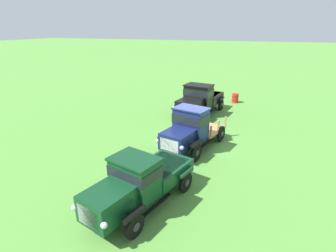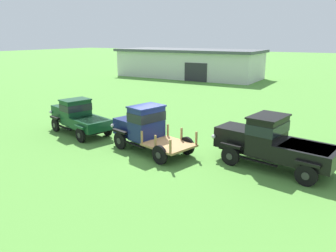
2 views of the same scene
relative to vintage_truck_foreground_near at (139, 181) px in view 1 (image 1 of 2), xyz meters
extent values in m
plane|color=#518E38|center=(6.04, -0.45, -1.06)|extent=(240.00, 240.00, 0.00)
cylinder|color=black|center=(-1.45, -0.53, -0.64)|extent=(0.84, 0.35, 0.83)
cylinder|color=#2D2D2D|center=(-1.47, -0.61, -0.64)|extent=(0.29, 0.10, 0.29)
cylinder|color=black|center=(-0.98, 1.18, -0.64)|extent=(0.84, 0.35, 0.83)
cylinder|color=#2D2D2D|center=(-0.96, 1.27, -0.64)|extent=(0.29, 0.10, 0.29)
cylinder|color=black|center=(1.48, -1.32, -0.64)|extent=(0.84, 0.35, 0.83)
cylinder|color=#2D2D2D|center=(1.46, -1.40, -0.64)|extent=(0.29, 0.10, 0.29)
cylinder|color=black|center=(1.94, 0.39, -0.64)|extent=(0.84, 0.35, 0.83)
cylinder|color=#2D2D2D|center=(1.96, 0.48, -0.64)|extent=(0.29, 0.10, 0.29)
cube|color=black|center=(0.13, -0.03, -0.56)|extent=(4.50, 2.09, 0.12)
cube|color=#0F381E|center=(-1.44, 0.39, -0.04)|extent=(1.81, 1.60, 0.92)
cube|color=silver|center=(-2.15, 0.58, -0.09)|extent=(0.31, 0.96, 0.69)
sphere|color=silver|center=(-2.33, -0.06, -0.02)|extent=(0.20, 0.20, 0.20)
sphere|color=silver|center=(-1.99, 1.22, -0.02)|extent=(0.20, 0.20, 0.20)
cube|color=black|center=(-1.45, -0.53, -0.18)|extent=(0.97, 0.44, 0.12)
cube|color=black|center=(-0.98, 1.18, -0.18)|extent=(0.97, 0.44, 0.12)
cube|color=#0F381E|center=(-0.17, 0.05, 0.22)|extent=(1.46, 1.79, 1.43)
cube|color=black|center=(-0.17, 0.05, 0.54)|extent=(1.51, 1.84, 0.40)
cube|color=#0F381E|center=(-0.17, 0.05, 0.97)|extent=(1.59, 1.89, 0.08)
cube|color=black|center=(-0.29, -0.82, -0.58)|extent=(1.51, 0.53, 0.05)
cube|color=black|center=(0.16, 0.85, -0.58)|extent=(1.51, 0.53, 0.05)
cube|color=#0F381E|center=(1.40, -0.38, -0.21)|extent=(2.50, 2.13, 0.57)
cube|color=black|center=(1.40, -0.38, 0.04)|extent=(2.10, 1.81, 0.06)
cube|color=#0F381E|center=(1.48, -1.32, -0.18)|extent=(0.93, 0.43, 0.12)
cube|color=#0F381E|center=(1.94, 0.39, -0.18)|extent=(0.93, 0.43, 0.12)
cylinder|color=black|center=(4.09, -1.07, -0.60)|extent=(0.92, 0.36, 0.91)
cylinder|color=#2D2D2D|center=(4.07, -1.16, -0.60)|extent=(0.32, 0.11, 0.32)
cylinder|color=black|center=(4.55, 0.74, -0.60)|extent=(0.92, 0.36, 0.91)
cylinder|color=#2D2D2D|center=(4.57, 0.82, -0.60)|extent=(0.32, 0.11, 0.32)
cylinder|color=black|center=(7.01, -1.82, -0.60)|extent=(0.92, 0.36, 0.91)
cylinder|color=#2D2D2D|center=(6.99, -1.90, -0.60)|extent=(0.32, 0.11, 0.32)
cylinder|color=black|center=(7.47, -0.01, -0.60)|extent=(0.92, 0.36, 0.91)
cylinder|color=#2D2D2D|center=(7.49, 0.08, -0.60)|extent=(0.32, 0.11, 0.32)
cube|color=black|center=(5.67, -0.51, -0.52)|extent=(4.48, 2.07, 0.12)
cube|color=#141E51|center=(4.10, -0.11, -0.03)|extent=(1.78, 1.64, 0.85)
cube|color=silver|center=(3.40, 0.07, -0.08)|extent=(0.31, 1.01, 0.64)
sphere|color=silver|center=(3.22, -0.61, -0.01)|extent=(0.20, 0.20, 0.20)
sphere|color=silver|center=(3.57, 0.75, -0.01)|extent=(0.20, 0.20, 0.20)
cube|color=black|center=(4.09, -1.07, -0.10)|extent=(1.06, 0.45, 0.12)
cube|color=black|center=(4.55, 0.74, -0.10)|extent=(1.06, 0.45, 0.12)
cube|color=#141E51|center=(5.36, -0.43, 0.37)|extent=(1.46, 1.86, 1.66)
cube|color=black|center=(5.36, -0.43, 0.75)|extent=(1.51, 1.91, 0.47)
cube|color=#141E51|center=(5.36, -0.43, 1.24)|extent=(1.58, 1.96, 0.08)
cube|color=black|center=(5.24, -1.35, -0.54)|extent=(1.50, 0.51, 0.05)
cube|color=black|center=(5.69, 0.43, -0.54)|extent=(1.50, 0.51, 0.05)
cube|color=#9E7547|center=(6.93, -0.83, -0.41)|extent=(2.55, 2.34, 0.10)
cube|color=#9E7547|center=(5.77, -1.45, -0.05)|extent=(0.10, 0.10, 0.62)
cube|color=#9E7547|center=(6.21, 0.27, -0.05)|extent=(0.10, 0.10, 0.62)
cube|color=#9E7547|center=(6.71, -1.69, -0.05)|extent=(0.10, 0.10, 0.62)
cube|color=#9E7547|center=(7.14, 0.03, -0.05)|extent=(0.10, 0.10, 0.62)
cube|color=#9E7547|center=(7.64, -1.93, -0.05)|extent=(0.10, 0.10, 0.62)
cube|color=#9E7547|center=(8.08, -0.21, -0.05)|extent=(0.10, 0.10, 0.62)
cylinder|color=black|center=(9.83, -0.24, -0.61)|extent=(0.90, 0.31, 0.88)
cylinder|color=#2D2D2D|center=(9.82, -0.34, -0.61)|extent=(0.31, 0.08, 0.31)
cylinder|color=black|center=(10.18, 1.86, -0.61)|extent=(0.90, 0.31, 0.88)
cylinder|color=#2D2D2D|center=(10.20, 1.95, -0.61)|extent=(0.31, 0.08, 0.31)
cylinder|color=black|center=(13.16, -0.79, -0.61)|extent=(0.90, 0.31, 0.88)
cylinder|color=#2D2D2D|center=(13.15, -0.89, -0.61)|extent=(0.31, 0.08, 0.31)
cylinder|color=black|center=(13.51, 1.31, -0.61)|extent=(0.90, 0.31, 0.88)
cylinder|color=#2D2D2D|center=(13.53, 1.40, -0.61)|extent=(0.31, 0.08, 0.31)
cube|color=black|center=(11.53, 0.55, -0.53)|extent=(5.03, 1.95, 0.12)
cube|color=black|center=(9.75, 0.85, 0.01)|extent=(1.95, 1.75, 0.96)
cube|color=silver|center=(8.93, 0.98, -0.04)|extent=(0.25, 1.17, 0.72)
sphere|color=silver|center=(8.79, 0.20, 0.03)|extent=(0.20, 0.20, 0.20)
sphere|color=silver|center=(9.05, 1.77, 0.03)|extent=(0.20, 0.20, 0.20)
cube|color=black|center=(9.83, -0.24, -0.12)|extent=(1.03, 0.36, 0.12)
cube|color=black|center=(10.18, 1.86, -0.12)|extent=(1.03, 0.36, 0.12)
cube|color=black|center=(11.21, 0.61, 0.36)|extent=(1.51, 2.05, 1.67)
cube|color=black|center=(11.21, 0.61, 0.74)|extent=(1.57, 2.10, 0.47)
cube|color=black|center=(11.21, 0.61, 1.24)|extent=(1.65, 2.15, 0.08)
cube|color=black|center=(11.16, -0.44, -0.55)|extent=(1.71, 0.42, 0.05)
cube|color=black|center=(11.50, 1.62, -0.55)|extent=(1.71, 0.42, 0.05)
cube|color=black|center=(12.99, 0.31, -0.12)|extent=(2.67, 2.32, 0.71)
cube|color=black|center=(12.99, 0.31, 0.21)|extent=(2.24, 1.96, 0.06)
cube|color=black|center=(13.16, -0.79, -0.12)|extent=(0.99, 0.36, 0.12)
cube|color=black|center=(13.51, 1.31, -0.12)|extent=(0.99, 0.36, 0.12)
cylinder|color=red|center=(15.78, -1.61, -0.65)|extent=(0.56, 0.56, 0.80)
cylinder|color=maroon|center=(15.78, -1.61, -0.49)|extent=(0.59, 0.59, 0.03)
cylinder|color=maroon|center=(15.78, -1.61, -0.81)|extent=(0.59, 0.59, 0.03)
camera|label=1|loc=(-7.23, -3.77, 5.19)|focal=28.00mm
camera|label=2|loc=(14.57, -13.77, 4.65)|focal=35.00mm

